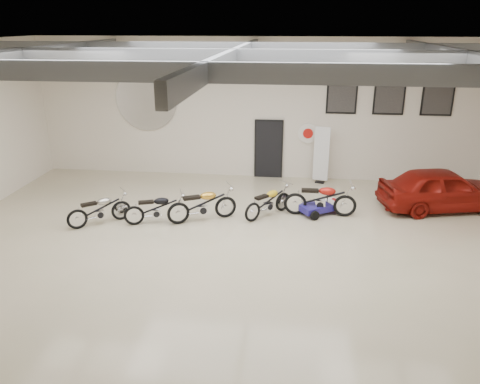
# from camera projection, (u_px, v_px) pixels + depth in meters

# --- Properties ---
(floor) EXTENTS (16.00, 12.00, 0.01)m
(floor) POSITION_uv_depth(u_px,v_px,m) (235.00, 248.00, 12.01)
(floor) COLOR #C6B497
(floor) RESTS_ON ground
(ceiling) EXTENTS (16.00, 12.00, 0.01)m
(ceiling) POSITION_uv_depth(u_px,v_px,m) (234.00, 44.00, 10.28)
(ceiling) COLOR gray
(ceiling) RESTS_ON back_wall
(back_wall) EXTENTS (16.00, 0.02, 5.00)m
(back_wall) POSITION_uv_depth(u_px,v_px,m) (256.00, 110.00, 16.74)
(back_wall) COLOR beige
(back_wall) RESTS_ON floor
(ceiling_beams) EXTENTS (15.80, 11.80, 0.32)m
(ceiling_beams) POSITION_uv_depth(u_px,v_px,m) (234.00, 56.00, 10.37)
(ceiling_beams) COLOR slate
(ceiling_beams) RESTS_ON ceiling
(door) EXTENTS (0.92, 0.08, 2.10)m
(door) POSITION_uv_depth(u_px,v_px,m) (269.00, 150.00, 17.14)
(door) COLOR black
(door) RESTS_ON back_wall
(logo_plaque) EXTENTS (2.30, 0.06, 1.16)m
(logo_plaque) POSITION_uv_depth(u_px,v_px,m) (146.00, 99.00, 17.03)
(logo_plaque) COLOR silver
(logo_plaque) RESTS_ON back_wall
(poster_left) EXTENTS (1.05, 0.08, 1.35)m
(poster_left) POSITION_uv_depth(u_px,v_px,m) (342.00, 94.00, 16.17)
(poster_left) COLOR black
(poster_left) RESTS_ON back_wall
(poster_mid) EXTENTS (1.05, 0.08, 1.35)m
(poster_mid) POSITION_uv_depth(u_px,v_px,m) (389.00, 95.00, 15.99)
(poster_mid) COLOR black
(poster_mid) RESTS_ON back_wall
(poster_right) EXTENTS (1.05, 0.08, 1.35)m
(poster_right) POSITION_uv_depth(u_px,v_px,m) (438.00, 96.00, 15.82)
(poster_right) COLOR black
(poster_right) RESTS_ON back_wall
(oil_sign) EXTENTS (0.72, 0.10, 0.72)m
(oil_sign) POSITION_uv_depth(u_px,v_px,m) (308.00, 133.00, 16.76)
(oil_sign) COLOR white
(oil_sign) RESTS_ON back_wall
(banner_stand) EXTENTS (0.58, 0.34, 1.99)m
(banner_stand) POSITION_uv_depth(u_px,v_px,m) (321.00, 156.00, 16.53)
(banner_stand) COLOR white
(banner_stand) RESTS_ON floor
(motorcycle_silver) EXTENTS (1.75, 1.54, 0.93)m
(motorcycle_silver) POSITION_uv_depth(u_px,v_px,m) (99.00, 209.00, 13.27)
(motorcycle_silver) COLOR silver
(motorcycle_silver) RESTS_ON floor
(motorcycle_black) EXTENTS (1.87, 1.12, 0.93)m
(motorcycle_black) POSITION_uv_depth(u_px,v_px,m) (156.00, 208.00, 13.34)
(motorcycle_black) COLOR silver
(motorcycle_black) RESTS_ON floor
(motorcycle_gold) EXTENTS (2.09, 1.46, 1.05)m
(motorcycle_gold) POSITION_uv_depth(u_px,v_px,m) (202.00, 204.00, 13.48)
(motorcycle_gold) COLOR silver
(motorcycle_gold) RESTS_ON floor
(motorcycle_yellow) EXTENTS (1.61, 1.70, 0.93)m
(motorcycle_yellow) POSITION_uv_depth(u_px,v_px,m) (268.00, 201.00, 13.84)
(motorcycle_yellow) COLOR silver
(motorcycle_yellow) RESTS_ON floor
(motorcycle_red) EXTENTS (2.09, 0.65, 1.09)m
(motorcycle_red) POSITION_uv_depth(u_px,v_px,m) (320.00, 198.00, 13.85)
(motorcycle_red) COLOR silver
(motorcycle_red) RESTS_ON floor
(go_kart) EXTENTS (1.75, 1.49, 0.59)m
(go_kart) POSITION_uv_depth(u_px,v_px,m) (325.00, 204.00, 14.11)
(go_kart) COLOR navy
(go_kart) RESTS_ON floor
(vintage_car) EXTENTS (2.37, 4.10, 1.31)m
(vintage_car) POSITION_uv_depth(u_px,v_px,m) (443.00, 189.00, 14.29)
(vintage_car) COLOR maroon
(vintage_car) RESTS_ON floor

